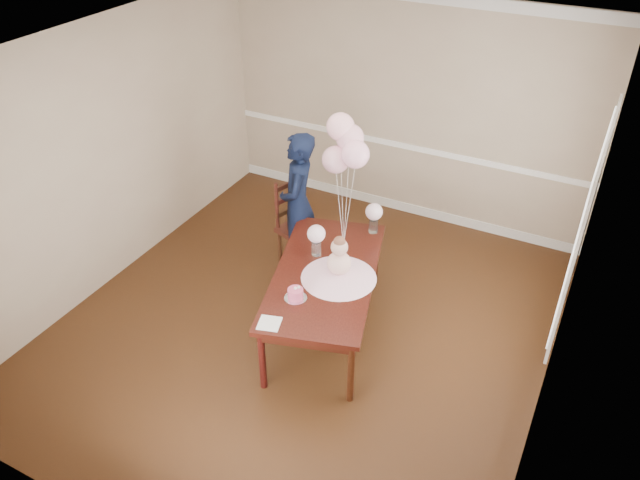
# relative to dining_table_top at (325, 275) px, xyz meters

# --- Properties ---
(floor) EXTENTS (4.50, 5.00, 0.00)m
(floor) POSITION_rel_dining_table_top_xyz_m (-0.19, -0.03, -0.67)
(floor) COLOR black
(floor) RESTS_ON ground
(ceiling) EXTENTS (4.50, 5.00, 0.02)m
(ceiling) POSITION_rel_dining_table_top_xyz_m (-0.19, -0.03, 2.03)
(ceiling) COLOR silver
(ceiling) RESTS_ON wall_back
(wall_back) EXTENTS (4.50, 0.02, 2.70)m
(wall_back) POSITION_rel_dining_table_top_xyz_m (-0.19, 2.47, 0.68)
(wall_back) COLOR tan
(wall_back) RESTS_ON floor
(wall_front) EXTENTS (4.50, 0.02, 2.70)m
(wall_front) POSITION_rel_dining_table_top_xyz_m (-0.19, -2.53, 0.68)
(wall_front) COLOR tan
(wall_front) RESTS_ON floor
(wall_left) EXTENTS (0.02, 5.00, 2.70)m
(wall_left) POSITION_rel_dining_table_top_xyz_m (-2.44, -0.03, 0.68)
(wall_left) COLOR tan
(wall_left) RESTS_ON floor
(wall_right) EXTENTS (0.02, 5.00, 2.70)m
(wall_right) POSITION_rel_dining_table_top_xyz_m (2.06, -0.03, 0.68)
(wall_right) COLOR tan
(wall_right) RESTS_ON floor
(chair_rail_trim) EXTENTS (4.50, 0.02, 0.07)m
(chair_rail_trim) POSITION_rel_dining_table_top_xyz_m (-0.19, 2.46, 0.23)
(chair_rail_trim) COLOR white
(chair_rail_trim) RESTS_ON wall_back
(baseboard_trim) EXTENTS (4.50, 0.02, 0.12)m
(baseboard_trim) POSITION_rel_dining_table_top_xyz_m (-0.19, 2.46, -0.61)
(baseboard_trim) COLOR silver
(baseboard_trim) RESTS_ON floor
(window_frame) EXTENTS (0.02, 1.66, 1.56)m
(window_frame) POSITION_rel_dining_table_top_xyz_m (2.03, 0.47, 0.88)
(window_frame) COLOR silver
(window_frame) RESTS_ON wall_right
(window_blinds) EXTENTS (0.01, 1.50, 1.40)m
(window_blinds) POSITION_rel_dining_table_top_xyz_m (2.02, 0.47, 0.88)
(window_blinds) COLOR silver
(window_blinds) RESTS_ON wall_right
(dining_table_top) EXTENTS (1.38, 2.02, 0.05)m
(dining_table_top) POSITION_rel_dining_table_top_xyz_m (0.00, 0.00, 0.00)
(dining_table_top) COLOR black
(dining_table_top) RESTS_ON table_leg_fl
(table_apron) EXTENTS (1.27, 1.90, 0.09)m
(table_apron) POSITION_rel_dining_table_top_xyz_m (-0.00, 0.00, -0.07)
(table_apron) COLOR black
(table_apron) RESTS_ON table_leg_fl
(table_leg_fl) EXTENTS (0.08, 0.08, 0.64)m
(table_leg_fl) POSITION_rel_dining_table_top_xyz_m (-0.14, -0.92, -0.34)
(table_leg_fl) COLOR black
(table_leg_fl) RESTS_ON floor
(table_leg_fr) EXTENTS (0.08, 0.08, 0.64)m
(table_leg_fr) POSITION_rel_dining_table_top_xyz_m (0.60, -0.71, -0.34)
(table_leg_fr) COLOR black
(table_leg_fr) RESTS_ON floor
(table_leg_bl) EXTENTS (0.08, 0.08, 0.64)m
(table_leg_bl) POSITION_rel_dining_table_top_xyz_m (-0.60, 0.71, -0.34)
(table_leg_bl) COLOR black
(table_leg_bl) RESTS_ON floor
(table_leg_br) EXTENTS (0.08, 0.08, 0.64)m
(table_leg_br) POSITION_rel_dining_table_top_xyz_m (0.14, 0.92, -0.34)
(table_leg_br) COLOR black
(table_leg_br) RESTS_ON floor
(baby_skirt) EXTENTS (0.86, 0.86, 0.09)m
(baby_skirt) POSITION_rel_dining_table_top_xyz_m (0.14, -0.01, 0.07)
(baby_skirt) COLOR #F7B6D3
(baby_skirt) RESTS_ON dining_table_top
(baby_torso) EXTENTS (0.22, 0.22, 0.22)m
(baby_torso) POSITION_rel_dining_table_top_xyz_m (0.14, -0.01, 0.19)
(baby_torso) COLOR pink
(baby_torso) RESTS_ON baby_skirt
(baby_head) EXTENTS (0.16, 0.16, 0.16)m
(baby_head) POSITION_rel_dining_table_top_xyz_m (0.14, -0.01, 0.36)
(baby_head) COLOR #D2A491
(baby_head) RESTS_ON baby_torso
(baby_hair) EXTENTS (0.11, 0.11, 0.11)m
(baby_hair) POSITION_rel_dining_table_top_xyz_m (0.14, -0.01, 0.42)
(baby_hair) COLOR brown
(baby_hair) RESTS_ON baby_head
(cake_platter) EXTENTS (0.25, 0.25, 0.01)m
(cake_platter) POSITION_rel_dining_table_top_xyz_m (-0.06, -0.45, 0.03)
(cake_platter) COLOR silver
(cake_platter) RESTS_ON dining_table_top
(birthday_cake) EXTENTS (0.17, 0.17, 0.09)m
(birthday_cake) POSITION_rel_dining_table_top_xyz_m (-0.06, -0.45, 0.08)
(birthday_cake) COLOR #DC4570
(birthday_cake) RESTS_ON cake_platter
(cake_flower_a) EXTENTS (0.03, 0.03, 0.03)m
(cake_flower_a) POSITION_rel_dining_table_top_xyz_m (-0.06, -0.45, 0.14)
(cake_flower_a) COLOR white
(cake_flower_a) RESTS_ON birthday_cake
(cake_flower_b) EXTENTS (0.03, 0.03, 0.03)m
(cake_flower_b) POSITION_rel_dining_table_top_xyz_m (-0.04, -0.42, 0.14)
(cake_flower_b) COLOR silver
(cake_flower_b) RESTS_ON birthday_cake
(rose_vase_near) EXTENTS (0.11, 0.11, 0.15)m
(rose_vase_near) POSITION_rel_dining_table_top_xyz_m (-0.21, 0.23, 0.10)
(rose_vase_near) COLOR white
(rose_vase_near) RESTS_ON dining_table_top
(roses_near) EXTENTS (0.17, 0.17, 0.17)m
(roses_near) POSITION_rel_dining_table_top_xyz_m (-0.21, 0.23, 0.26)
(roses_near) COLOR white
(roses_near) RESTS_ON rose_vase_near
(rose_vase_far) EXTENTS (0.11, 0.11, 0.15)m
(rose_vase_far) POSITION_rel_dining_table_top_xyz_m (0.12, 0.85, 0.10)
(rose_vase_far) COLOR silver
(rose_vase_far) RESTS_ON dining_table_top
(roses_far) EXTENTS (0.17, 0.17, 0.17)m
(roses_far) POSITION_rel_dining_table_top_xyz_m (0.12, 0.85, 0.26)
(roses_far) COLOR silver
(roses_far) RESTS_ON rose_vase_far
(napkin) EXTENTS (0.23, 0.23, 0.01)m
(napkin) POSITION_rel_dining_table_top_xyz_m (-0.10, -0.84, 0.03)
(napkin) COLOR white
(napkin) RESTS_ON dining_table_top
(balloon_weight) EXTENTS (0.05, 0.05, 0.02)m
(balloon_weight) POSITION_rel_dining_table_top_xyz_m (-0.05, 0.51, 0.03)
(balloon_weight) COLOR silver
(balloon_weight) RESTS_ON dining_table_top
(balloon_a) EXTENTS (0.26, 0.26, 0.26)m
(balloon_a) POSITION_rel_dining_table_top_xyz_m (-0.14, 0.49, 0.94)
(balloon_a) COLOR #DB9BAE
(balloon_a) RESTS_ON balloon_ribbon_a
(balloon_b) EXTENTS (0.26, 0.26, 0.26)m
(balloon_b) POSITION_rel_dining_table_top_xyz_m (0.05, 0.49, 1.03)
(balloon_b) COLOR #FFB4D4
(balloon_b) RESTS_ON balloon_ribbon_b
(balloon_c) EXTENTS (0.26, 0.26, 0.26)m
(balloon_c) POSITION_rel_dining_table_top_xyz_m (-0.06, 0.60, 1.12)
(balloon_c) COLOR #EAA5BC
(balloon_c) RESTS_ON balloon_ribbon_c
(balloon_d) EXTENTS (0.26, 0.26, 0.26)m
(balloon_d) POSITION_rel_dining_table_top_xyz_m (-0.15, 0.60, 1.22)
(balloon_d) COLOR #FFB4C5
(balloon_d) RESTS_ON balloon_ribbon_d
(balloon_ribbon_a) EXTENTS (0.08, 0.03, 0.77)m
(balloon_ribbon_a) POSITION_rel_dining_table_top_xyz_m (-0.09, 0.50, 0.42)
(balloon_ribbon_a) COLOR white
(balloon_ribbon_a) RESTS_ON balloon_weight
(balloon_ribbon_b) EXTENTS (0.10, 0.02, 0.86)m
(balloon_ribbon_b) POSITION_rel_dining_table_top_xyz_m (0.00, 0.50, 0.46)
(balloon_ribbon_b) COLOR white
(balloon_ribbon_b) RESTS_ON balloon_weight
(balloon_ribbon_c) EXTENTS (0.01, 0.09, 0.95)m
(balloon_ribbon_c) POSITION_rel_dining_table_top_xyz_m (-0.05, 0.56, 0.51)
(balloon_ribbon_c) COLOR silver
(balloon_ribbon_c) RESTS_ON balloon_weight
(balloon_ribbon_d) EXTENTS (0.10, 0.07, 1.04)m
(balloon_ribbon_d) POSITION_rel_dining_table_top_xyz_m (-0.10, 0.55, 0.56)
(balloon_ribbon_d) COLOR silver
(balloon_ribbon_d) RESTS_ON balloon_weight
(dining_chair_seat) EXTENTS (0.56, 0.56, 0.05)m
(dining_chair_seat) POSITION_rel_dining_table_top_xyz_m (-0.71, 0.86, -0.21)
(dining_chair_seat) COLOR #38150F
(dining_chair_seat) RESTS_ON chair_leg_fl
(chair_leg_fl) EXTENTS (0.05, 0.05, 0.43)m
(chair_leg_fl) POSITION_rel_dining_table_top_xyz_m (-0.94, 0.75, -0.45)
(chair_leg_fl) COLOR #351A0E
(chair_leg_fl) RESTS_ON floor
(chair_leg_fr) EXTENTS (0.05, 0.05, 0.43)m
(chair_leg_fr) POSITION_rel_dining_table_top_xyz_m (-0.60, 0.63, -0.45)
(chair_leg_fr) COLOR #37150F
(chair_leg_fr) RESTS_ON floor
(chair_leg_bl) EXTENTS (0.05, 0.05, 0.43)m
(chair_leg_bl) POSITION_rel_dining_table_top_xyz_m (-0.82, 1.09, -0.45)
(chair_leg_bl) COLOR black
(chair_leg_bl) RESTS_ON floor
(chair_leg_br) EXTENTS (0.05, 0.05, 0.43)m
(chair_leg_br) POSITION_rel_dining_table_top_xyz_m (-0.48, 0.98, -0.45)
(chair_leg_br) COLOR #311C0D
(chair_leg_br) RESTS_ON floor
(chair_back_post_l) EXTENTS (0.05, 0.05, 0.56)m
(chair_back_post_l) POSITION_rel_dining_table_top_xyz_m (-0.96, 0.76, 0.08)
(chair_back_post_l) COLOR #3A150F
(chair_back_post_l) RESTS_ON dining_chair_seat
(chair_back_post_r) EXTENTS (0.05, 0.05, 0.56)m
(chair_back_post_r) POSITION_rel_dining_table_top_xyz_m (-0.84, 1.10, 0.08)
(chair_back_post_r) COLOR #36130E
(chair_back_post_r) RESTS_ON dining_chair_seat
(chair_slat_low) EXTENTS (0.16, 0.39, 0.05)m
(chair_slat_low) POSITION_rel_dining_table_top_xyz_m (-0.90, 0.93, -0.04)
(chair_slat_low) COLOR #331B0E
(chair_slat_low) RESTS_ON dining_chair_seat
(chair_slat_mid) EXTENTS (0.16, 0.39, 0.05)m
(chair_slat_mid) POSITION_rel_dining_table_top_xyz_m (-0.90, 0.93, 0.12)
(chair_slat_mid) COLOR #36120E
(chair_slat_mid) RESTS_ON dining_chair_seat
(chair_slat_top) EXTENTS (0.16, 0.39, 0.05)m
(chair_slat_top) POSITION_rel_dining_table_top_xyz_m (-0.90, 0.93, 0.28)
(chair_slat_top) COLOR black
(chair_slat_top) RESTS_ON dining_chair_seat
(woman) EXTENTS (0.57, 0.68, 1.59)m
(woman) POSITION_rel_dining_table_top_xyz_m (-0.74, 0.83, 0.13)
(woman) COLOR black
(woman) RESTS_ON floor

